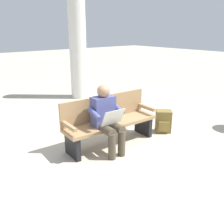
% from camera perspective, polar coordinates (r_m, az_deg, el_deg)
% --- Properties ---
extents(ground_plane, '(40.00, 40.00, 0.00)m').
position_cam_1_polar(ground_plane, '(4.66, -0.15, -7.43)').
color(ground_plane, '#B7AD99').
extents(bench_near, '(1.82, 0.58, 0.90)m').
position_cam_1_polar(bench_near, '(4.53, -0.68, -1.90)').
color(bench_near, '#9E7A51').
rests_on(bench_near, ground).
extents(person_seated, '(0.59, 0.59, 1.18)m').
position_cam_1_polar(person_seated, '(4.18, -1.20, -1.24)').
color(person_seated, '#474C84').
rests_on(person_seated, ground).
extents(backpack, '(0.39, 0.38, 0.46)m').
position_cam_1_polar(backpack, '(5.23, 11.79, -2.16)').
color(backpack, brown).
rests_on(backpack, ground).
extents(support_pillar, '(0.51, 0.51, 3.28)m').
position_cam_1_polar(support_pillar, '(7.62, -7.96, 15.47)').
color(support_pillar, silver).
rests_on(support_pillar, ground).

